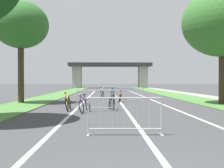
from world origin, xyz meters
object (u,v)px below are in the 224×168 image
Objects in this scene: crowd_barrier_third at (129,95)px; crowd_barrier_fourth at (106,92)px; bicycle_orange_5 at (120,98)px; bicycle_yellow_0 at (68,103)px; bicycle_purple_2 at (84,105)px; crowd_barrier_nearest at (125,117)px; bicycle_white_1 at (102,93)px; bicycle_teal_3 at (113,93)px; tree_right_maple_mid at (223,23)px; bicycle_black_4 at (112,103)px; crowd_barrier_second at (97,101)px; tree_left_oak_near at (21,25)px.

crowd_barrier_third and crowd_barrier_fourth have the same top height.
crowd_barrier_third reaches higher than bicycle_orange_5.
bicycle_purple_2 is (0.92, -0.94, -0.02)m from bicycle_yellow_0.
crowd_barrier_nearest is at bearing -84.34° from bicycle_orange_5.
crowd_barrier_fourth is 0.71m from bicycle_white_1.
bicycle_white_1 is at bearing 148.92° from bicycle_teal_3.
bicycle_yellow_0 is at bearing -123.42° from crowd_barrier_third.
tree_right_maple_mid is at bearing -36.27° from bicycle_teal_3.
bicycle_black_4 is at bearing 91.85° from crowd_barrier_nearest.
crowd_barrier_second is at bearing -130.87° from bicycle_purple_2.
crowd_barrier_second is at bearing 29.99° from bicycle_black_4.
crowd_barrier_second is 12.66m from bicycle_white_1.
crowd_barrier_nearest is 1.26× the size of bicycle_black_4.
bicycle_yellow_0 is 1.07× the size of bicycle_black_4.
crowd_barrier_third reaches higher than bicycle_teal_3.
bicycle_yellow_0 is at bearing -89.02° from bicycle_white_1.
crowd_barrier_second reaches higher than bicycle_white_1.
bicycle_orange_5 is (0.51, 11.57, -0.17)m from crowd_barrier_nearest.
bicycle_yellow_0 is at bearing -112.29° from bicycle_orange_5.
crowd_barrier_second is 1.00× the size of crowd_barrier_fourth.
bicycle_black_4 reaches higher than bicycle_orange_5.
crowd_barrier_third is at bearing 70.60° from crowd_barrier_second.
crowd_barrier_nearest is 5.80m from bicycle_purple_2.
crowd_barrier_second is at bearing -154.72° from tree_right_maple_mid.
crowd_barrier_fourth is 1.18× the size of bicycle_yellow_0.
bicycle_purple_2 is at bearing -144.08° from crowd_barrier_second.
tree_right_maple_mid is at bearing -5.44° from tree_left_oak_near.
bicycle_black_4 is 5.04m from bicycle_orange_5.
bicycle_orange_5 is at bearing -70.73° from bicycle_white_1.
crowd_barrier_third is at bearing -64.41° from bicycle_white_1.
crowd_barrier_nearest is at bearing -88.46° from crowd_barrier_fourth.
bicycle_teal_3 is (-1.04, 5.67, -0.16)m from crowd_barrier_third.
crowd_barrier_second is (-0.93, 6.03, 0.00)m from crowd_barrier_nearest.
tree_left_oak_near is 3.29× the size of crowd_barrier_second.
tree_right_maple_mid is 12.90m from crowd_barrier_nearest.
crowd_barrier_second reaches higher than bicycle_yellow_0.
crowd_barrier_third reaches higher than bicycle_purple_2.
tree_right_maple_mid is 4.39× the size of bicycle_white_1.
crowd_barrier_second and crowd_barrier_fourth have the same top height.
bicycle_purple_2 is at bearing -46.34° from bicycle_yellow_0.
tree_left_oak_near reaches higher than crowd_barrier_nearest.
tree_right_maple_mid is 4.59× the size of bicycle_teal_3.
bicycle_purple_2 is (-8.52, -4.17, -4.87)m from tree_right_maple_mid.
bicycle_black_4 is (0.62, -12.10, -0.01)m from bicycle_white_1.
bicycle_purple_2 is 1.01× the size of bicycle_orange_5.
bicycle_purple_2 is (-0.70, -13.10, -0.00)m from bicycle_white_1.
bicycle_black_4 is at bearing -129.90° from bicycle_purple_2.
bicycle_purple_2 is at bearing -153.89° from tree_right_maple_mid.
bicycle_teal_3 is (1.08, 11.70, -0.16)m from crowd_barrier_second.
bicycle_yellow_0 is at bearing 110.58° from crowd_barrier_nearest.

